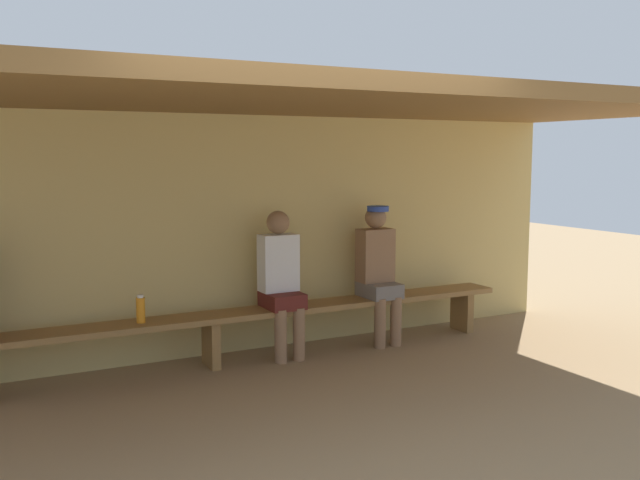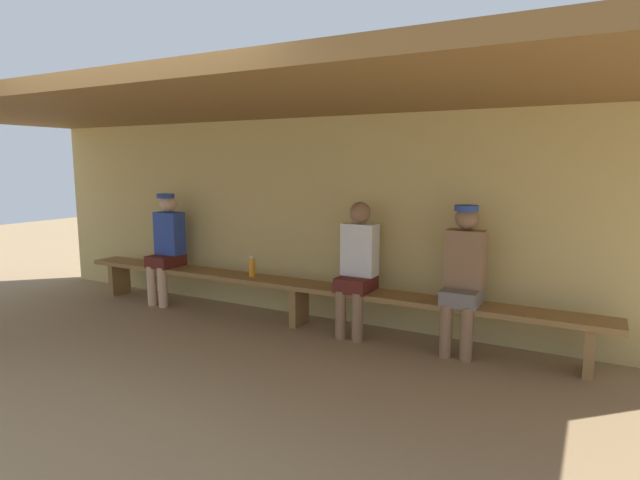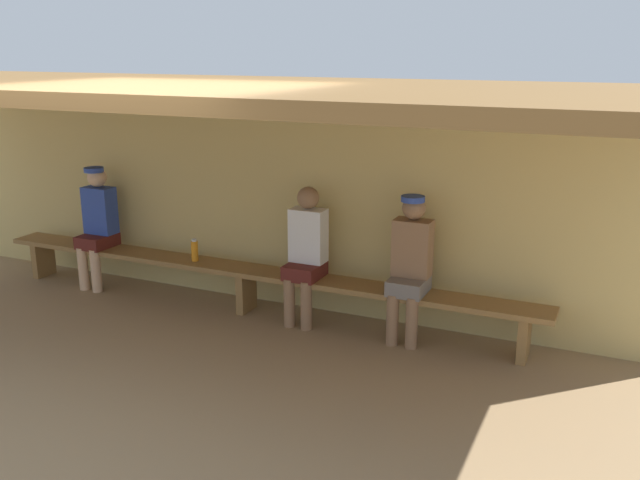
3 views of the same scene
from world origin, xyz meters
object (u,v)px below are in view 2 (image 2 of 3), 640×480
at_px(water_bottle_orange, 252,267).
at_px(player_with_sunglasses, 167,243).
at_px(bench, 299,289).
at_px(player_in_red, 357,263).
at_px(player_shirtless_tan, 463,272).

bearing_deg(water_bottle_orange, player_with_sunglasses, 179.56).
relative_size(bench, player_with_sunglasses, 4.46).
distance_m(player_with_sunglasses, water_bottle_orange, 1.29).
height_order(player_in_red, player_with_sunglasses, player_with_sunglasses).
bearing_deg(player_in_red, water_bottle_orange, -179.58).
xyz_separation_m(player_shirtless_tan, water_bottle_orange, (-2.31, -0.01, -0.18)).
relative_size(player_in_red, water_bottle_orange, 5.72).
bearing_deg(bench, player_shirtless_tan, 0.12).
relative_size(bench, player_in_red, 4.49).
bearing_deg(player_with_sunglasses, player_in_red, -0.01).
height_order(player_with_sunglasses, water_bottle_orange, player_with_sunglasses).
bearing_deg(bench, player_with_sunglasses, 179.89).
height_order(bench, player_with_sunglasses, player_with_sunglasses).
xyz_separation_m(bench, water_bottle_orange, (-0.60, -0.01, 0.18)).
bearing_deg(water_bottle_orange, bench, 0.60).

